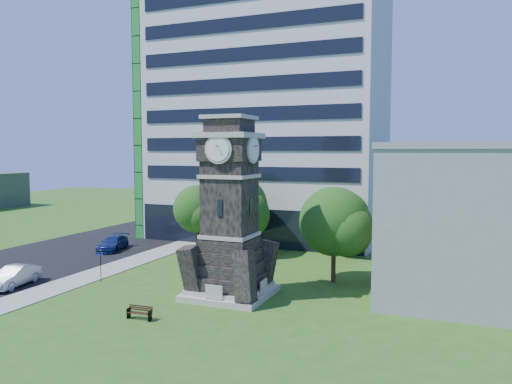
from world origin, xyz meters
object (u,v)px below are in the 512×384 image
at_px(clock_tower, 230,219).
at_px(car_street_north, 113,243).
at_px(car_street_mid, 14,276).
at_px(park_bench, 140,312).
at_px(street_sign, 101,264).
at_px(car_east_lot, 420,298).

distance_m(clock_tower, car_street_north, 20.60).
distance_m(car_street_mid, park_bench, 13.01).
height_order(car_street_mid, street_sign, street_sign).
xyz_separation_m(car_street_north, car_east_lot, (29.72, -7.61, -0.08)).
distance_m(car_street_north, park_bench, 21.83).
relative_size(car_street_north, car_east_lot, 1.07).
xyz_separation_m(clock_tower, car_east_lot, (12.20, 2.21, -4.66)).
bearing_deg(car_street_north, car_east_lot, -30.49).
bearing_deg(park_bench, street_sign, 138.65).
bearing_deg(street_sign, park_bench, -31.88).
bearing_deg(park_bench, car_street_north, 128.30).
distance_m(car_street_north, street_sign, 12.49).
relative_size(car_street_mid, park_bench, 2.86).
xyz_separation_m(car_street_north, park_bench, (14.63, -16.20, -0.27)).
relative_size(car_street_north, park_bench, 3.05).
bearing_deg(clock_tower, park_bench, -114.40).
distance_m(car_east_lot, park_bench, 17.36).
height_order(car_street_mid, park_bench, car_street_mid).
relative_size(car_street_mid, car_street_north, 0.94).
bearing_deg(car_east_lot, street_sign, 110.01).
relative_size(clock_tower, park_bench, 7.78).
distance_m(park_bench, street_sign, 9.68).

